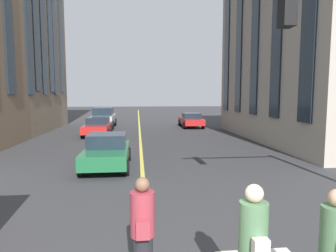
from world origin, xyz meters
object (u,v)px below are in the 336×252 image
car_silver_parked_b (104,117)px  car_green_far (107,151)px  car_red_oncoming (191,120)px  pedestrian_companion (143,232)px  car_red_trailing (98,126)px  pedestrian_far (253,252)px

car_silver_parked_b → car_green_far: bearing=-173.1°
car_red_oncoming → pedestrian_companion: 23.59m
pedestrian_companion → car_green_far: bearing=9.7°
car_red_oncoming → pedestrian_companion: pedestrian_companion is taller
car_green_far → pedestrian_companion: size_ratio=2.23×
car_red_trailing → pedestrian_far: bearing=-166.6°
car_green_far → pedestrian_far: (-8.70, -2.78, 0.23)m
pedestrian_companion → pedestrian_far: 1.66m
car_red_trailing → pedestrian_far: size_ratio=2.39×
car_red_oncoming → pedestrian_far: pedestrian_far is taller
car_green_far → pedestrian_far: size_ratio=2.12×
car_green_far → car_red_trailing: bearing=9.6°
car_silver_parked_b → pedestrian_companion: bearing=-172.2°
car_red_trailing → pedestrian_far: pedestrian_far is taller
car_red_trailing → pedestrian_companion: (-18.03, -3.05, 0.17)m
car_silver_parked_b → car_red_trailing: (-5.58, -0.19, -0.27)m
car_silver_parked_b → car_green_far: car_silver_parked_b is taller
car_red_oncoming → car_silver_parked_b: size_ratio=0.94×
car_red_oncoming → car_green_far: car_green_far is taller
car_green_far → pedestrian_companion: (-7.87, -1.34, 0.18)m
car_green_far → car_red_trailing: (10.16, 1.71, 0.00)m
car_silver_parked_b → car_green_far: (-15.73, -1.90, -0.27)m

